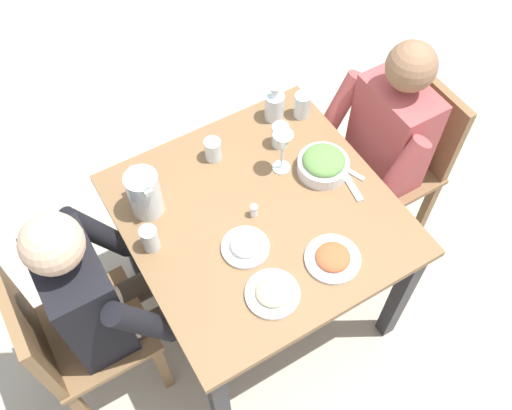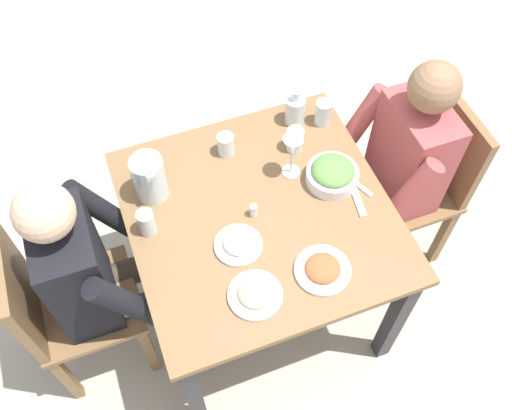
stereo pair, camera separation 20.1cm
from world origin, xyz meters
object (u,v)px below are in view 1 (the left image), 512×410
at_px(diner_near, 371,153).
at_px(diner_far, 113,294).
at_px(chair_near, 402,156).
at_px(wine_glass, 283,144).
at_px(salad_bowl, 323,164).
at_px(water_pitcher, 144,193).
at_px(dining_table, 259,229).
at_px(plate_beans, 272,293).
at_px(salt_shaker, 254,211).
at_px(chair_far, 70,337).
at_px(oil_carafe, 274,107).
at_px(plate_rice_curry, 333,258).
at_px(water_glass_far_left, 302,105).
at_px(water_glass_center, 280,135).
at_px(water_glass_near_left, 150,239).
at_px(plate_yoghurt, 245,246).
at_px(water_glass_by_pitcher, 213,150).

height_order(diner_near, diner_far, same).
distance_m(chair_near, wine_glass, 0.74).
bearing_deg(salad_bowl, water_pitcher, 74.35).
relative_size(dining_table, plate_beans, 5.13).
bearing_deg(diner_near, salt_shaker, 97.12).
relative_size(chair_far, diner_near, 0.75).
height_order(chair_far, salad_bowl, chair_far).
relative_size(chair_near, oil_carafe, 5.36).
bearing_deg(salad_bowl, plate_beans, 128.26).
relative_size(plate_rice_curry, water_glass_far_left, 1.79).
relative_size(plate_beans, plate_rice_curry, 0.95).
relative_size(dining_table, chair_near, 1.08).
relative_size(salad_bowl, water_glass_center, 1.96).
height_order(dining_table, salad_bowl, salad_bowl).
bearing_deg(water_glass_far_left, chair_near, -122.31).
xyz_separation_m(chair_far, salt_shaker, (-0.03, -0.77, 0.28)).
relative_size(water_glass_near_left, salt_shaker, 1.95).
bearing_deg(plate_beans, wine_glass, -35.31).
distance_m(diner_far, salad_bowl, 0.91).
bearing_deg(chair_far, water_glass_near_left, -84.04).
distance_m(plate_rice_curry, water_glass_near_left, 0.64).
bearing_deg(plate_rice_curry, chair_near, -60.99).
height_order(plate_rice_curry, oil_carafe, oil_carafe).
xyz_separation_m(chair_far, salad_bowl, (0.01, -1.10, 0.30)).
height_order(dining_table, diner_near, diner_near).
xyz_separation_m(chair_near, diner_near, (-0.00, 0.20, 0.15)).
relative_size(plate_yoghurt, plate_rice_curry, 0.87).
distance_m(salad_bowl, plate_yoghurt, 0.46).
bearing_deg(water_glass_near_left, diner_far, 102.25).
bearing_deg(oil_carafe, water_glass_far_left, -114.31).
xyz_separation_m(plate_beans, wine_glass, (0.44, -0.31, 0.13)).
bearing_deg(plate_rice_curry, chair_far, 70.10).
bearing_deg(diner_near, chair_far, 91.95).
height_order(chair_far, salt_shaker, chair_far).
bearing_deg(diner_far, chair_far, 90.00).
bearing_deg(water_pitcher, plate_beans, -158.39).
distance_m(plate_rice_curry, salt_shaker, 0.33).
bearing_deg(oil_carafe, plate_yoghurt, 139.11).
distance_m(water_pitcher, water_glass_by_pitcher, 0.34).
distance_m(wine_glass, oil_carafe, 0.28).
xyz_separation_m(water_pitcher, water_glass_near_left, (-0.15, 0.06, -0.04)).
distance_m(salad_bowl, water_glass_far_left, 0.30).
xyz_separation_m(water_glass_near_left, water_glass_far_left, (0.26, -0.80, 0.00)).
xyz_separation_m(salad_bowl, oil_carafe, (0.33, 0.01, 0.01)).
height_order(plate_beans, salt_shaker, salt_shaker).
bearing_deg(salt_shaker, wine_glass, -56.51).
height_order(chair_far, water_glass_center, chair_far).
bearing_deg(chair_far, plate_yoghurt, -101.33).
height_order(water_glass_near_left, water_glass_far_left, water_glass_far_left).
height_order(salad_bowl, wine_glass, wine_glass).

